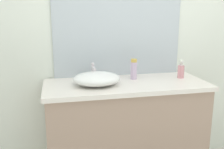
# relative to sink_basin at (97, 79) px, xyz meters

# --- Properties ---
(bathroom_wall_rear) EXTENTS (6.00, 0.06, 2.60)m
(bathroom_wall_rear) POSITION_rel_sink_basin_xyz_m (0.37, 0.33, 0.37)
(bathroom_wall_rear) COLOR silver
(bathroom_wall_rear) RESTS_ON ground
(vanity_counter) EXTENTS (1.33, 0.55, 0.88)m
(vanity_counter) POSITION_rel_sink_basin_xyz_m (0.25, 0.02, -0.49)
(vanity_counter) COLOR #A08370
(vanity_counter) RESTS_ON ground
(wall_mirror_panel) EXTENTS (1.15, 0.01, 1.16)m
(wall_mirror_panel) POSITION_rel_sink_basin_xyz_m (0.25, 0.29, 0.53)
(wall_mirror_panel) COLOR #B2BCC6
(wall_mirror_panel) RESTS_ON vanity_counter
(sink_basin) EXTENTS (0.37, 0.31, 0.10)m
(sink_basin) POSITION_rel_sink_basin_xyz_m (0.00, 0.00, 0.00)
(sink_basin) COLOR white
(sink_basin) RESTS_ON vanity_counter
(faucet) EXTENTS (0.03, 0.13, 0.14)m
(faucet) POSITION_rel_sink_basin_xyz_m (0.00, 0.17, 0.03)
(faucet) COLOR silver
(faucet) RESTS_ON vanity_counter
(soap_dispenser) EXTENTS (0.06, 0.06, 0.16)m
(soap_dispenser) POSITION_rel_sink_basin_xyz_m (0.76, 0.07, 0.02)
(soap_dispenser) COLOR pink
(soap_dispenser) RESTS_ON vanity_counter
(lotion_bottle) EXTENTS (0.05, 0.05, 0.17)m
(lotion_bottle) POSITION_rel_sink_basin_xyz_m (0.34, 0.12, 0.03)
(lotion_bottle) COLOR silver
(lotion_bottle) RESTS_ON vanity_counter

